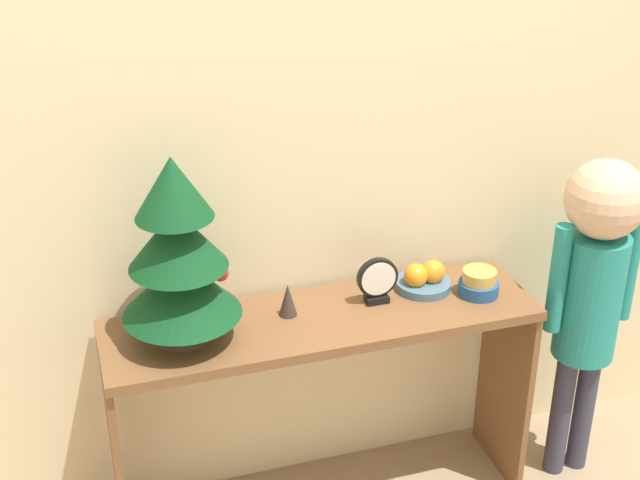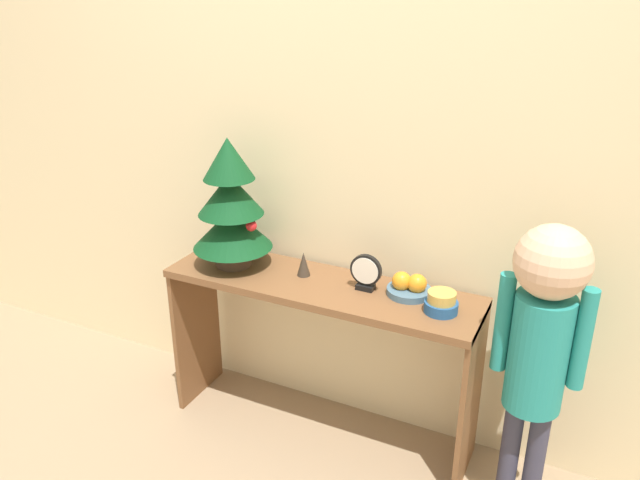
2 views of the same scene
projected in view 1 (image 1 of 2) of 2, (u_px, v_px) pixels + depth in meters
The scene contains 8 objects.
back_wall at pixel (299, 99), 2.43m from camera, with size 7.00×0.05×2.50m, color beige.
console_table at pixel (322, 359), 2.57m from camera, with size 1.24×0.34×0.68m.
mini_tree at pixel (178, 255), 2.29m from camera, with size 0.32×0.32×0.53m.
fruit_bowl at pixel (424, 279), 2.63m from camera, with size 0.16×0.16×0.09m.
singing_bowl at pixel (479, 283), 2.60m from camera, with size 0.12×0.12×0.08m.
desk_clock at pixel (377, 281), 2.54m from camera, with size 0.12×0.04×0.14m.
figurine at pixel (288, 300), 2.49m from camera, with size 0.05×0.05×0.10m.
child_figure at pixel (594, 273), 2.63m from camera, with size 0.29×0.23×1.09m.
Camera 1 is at (-0.64, -1.87, 2.00)m, focal length 50.00 mm.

